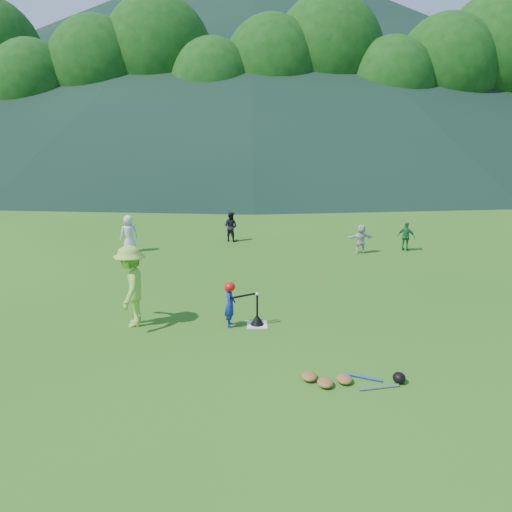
% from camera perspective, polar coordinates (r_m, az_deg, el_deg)
% --- Properties ---
extents(ground, '(120.00, 120.00, 0.00)m').
position_cam_1_polar(ground, '(11.19, 0.13, -7.90)').
color(ground, '#275B14').
rests_on(ground, ground).
extents(home_plate, '(0.45, 0.45, 0.02)m').
position_cam_1_polar(home_plate, '(11.18, 0.13, -7.85)').
color(home_plate, silver).
rests_on(home_plate, ground).
extents(baseball, '(0.08, 0.08, 0.08)m').
position_cam_1_polar(baseball, '(10.92, 0.14, -4.34)').
color(baseball, white).
rests_on(baseball, batting_tee).
extents(batter_child, '(0.24, 0.37, 1.00)m').
position_cam_1_polar(batter_child, '(10.98, -3.00, -5.59)').
color(batter_child, navy).
rests_on(batter_child, ground).
extents(adult_coach, '(0.74, 1.21, 1.81)m').
position_cam_1_polar(adult_coach, '(11.22, -14.07, -3.36)').
color(adult_coach, '#93D13D').
rests_on(adult_coach, ground).
extents(fielder_a, '(0.74, 0.65, 1.26)m').
position_cam_1_polar(fielder_a, '(17.54, -14.31, 2.49)').
color(fielder_a, silver).
rests_on(fielder_a, ground).
extents(fielder_b, '(0.67, 0.62, 1.10)m').
position_cam_1_polar(fielder_b, '(18.54, -2.91, 3.39)').
color(fielder_b, black).
rests_on(fielder_b, ground).
extents(fielder_c, '(0.63, 0.50, 1.00)m').
position_cam_1_polar(fielder_c, '(17.93, 16.78, 2.14)').
color(fielder_c, '#206C37').
rests_on(fielder_c, ground).
extents(fielder_d, '(0.94, 0.40, 0.99)m').
position_cam_1_polar(fielder_d, '(17.22, 11.88, 1.93)').
color(fielder_d, silver).
rests_on(fielder_d, ground).
extents(batting_tee, '(0.30, 0.30, 0.68)m').
position_cam_1_polar(batting_tee, '(11.14, 0.13, -7.29)').
color(batting_tee, black).
rests_on(batting_tee, home_plate).
extents(batter_gear, '(0.71, 0.29, 0.36)m').
position_cam_1_polar(batter_gear, '(10.84, -2.90, -3.61)').
color(batter_gear, red).
rests_on(batter_gear, ground).
extents(equipment_pile, '(1.80, 0.61, 0.19)m').
position_cam_1_polar(equipment_pile, '(9.06, 10.08, -13.69)').
color(equipment_pile, olive).
rests_on(equipment_pile, ground).
extents(outfield_fence, '(70.07, 0.08, 1.33)m').
position_cam_1_polar(outfield_fence, '(38.45, -0.40, 9.96)').
color(outfield_fence, gray).
rests_on(outfield_fence, ground).
extents(tree_line, '(70.04, 11.40, 14.82)m').
position_cam_1_polar(tree_line, '(44.25, -0.16, 20.43)').
color(tree_line, '#382314').
rests_on(tree_line, ground).
extents(distant_hills, '(155.00, 140.00, 32.00)m').
position_cam_1_polar(distant_hills, '(92.98, -5.62, 22.00)').
color(distant_hills, black).
rests_on(distant_hills, ground).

